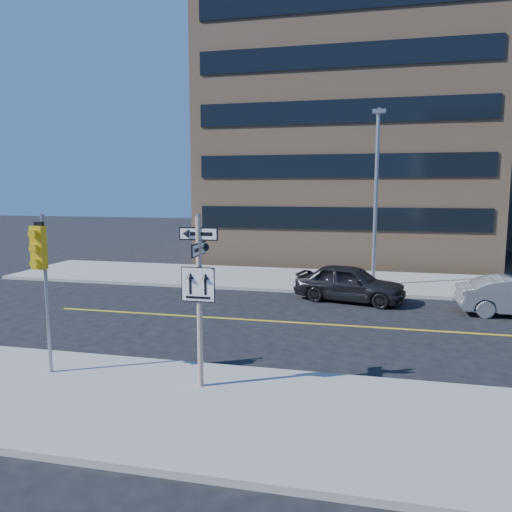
% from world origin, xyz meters
% --- Properties ---
extents(ground, '(120.00, 120.00, 0.00)m').
position_xyz_m(ground, '(0.00, 0.00, 0.00)').
color(ground, black).
rests_on(ground, ground).
extents(sign_pole, '(0.92, 0.92, 4.06)m').
position_xyz_m(sign_pole, '(0.00, -2.51, 2.44)').
color(sign_pole, silver).
rests_on(sign_pole, near_sidewalk).
extents(traffic_signal, '(0.32, 0.45, 4.00)m').
position_xyz_m(traffic_signal, '(-4.00, -2.66, 3.03)').
color(traffic_signal, gray).
rests_on(traffic_signal, near_sidewalk).
extents(parked_car_a, '(2.89, 4.90, 1.57)m').
position_xyz_m(parked_car_a, '(3.02, 7.88, 0.78)').
color(parked_car_a, black).
rests_on(parked_car_a, ground).
extents(streetlight_a, '(0.55, 2.25, 8.00)m').
position_xyz_m(streetlight_a, '(4.00, 10.76, 4.76)').
color(streetlight_a, gray).
rests_on(streetlight_a, far_sidewalk).
extents(building_brick, '(18.00, 18.00, 18.00)m').
position_xyz_m(building_brick, '(2.00, 25.00, 9.00)').
color(building_brick, '#A47F5B').
rests_on(building_brick, ground).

